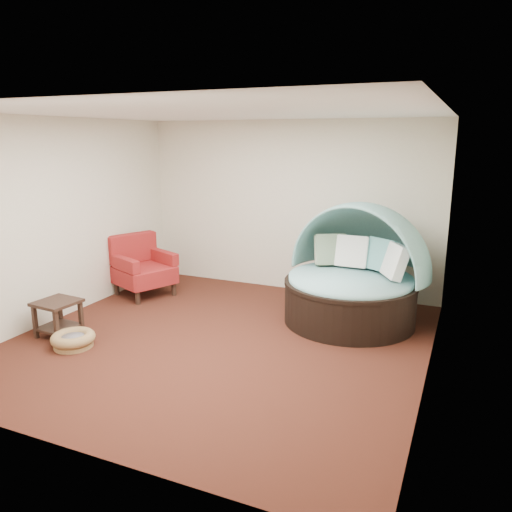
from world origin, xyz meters
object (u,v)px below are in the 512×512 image
at_px(canopy_daybed, 355,267).
at_px(pet_basket, 73,339).
at_px(side_table, 58,313).
at_px(red_armchair, 142,268).

height_order(canopy_daybed, pet_basket, canopy_daybed).
bearing_deg(canopy_daybed, side_table, -132.18).
relative_size(pet_basket, red_armchair, 0.53).
height_order(pet_basket, side_table, side_table).
bearing_deg(red_armchair, side_table, -64.97).
relative_size(canopy_daybed, red_armchair, 2.08).
distance_m(canopy_daybed, red_armchair, 3.45).
height_order(red_armchair, side_table, red_armchair).
xyz_separation_m(pet_basket, red_armchair, (-0.49, 2.11, 0.35)).
bearing_deg(pet_basket, red_armchair, 103.05).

